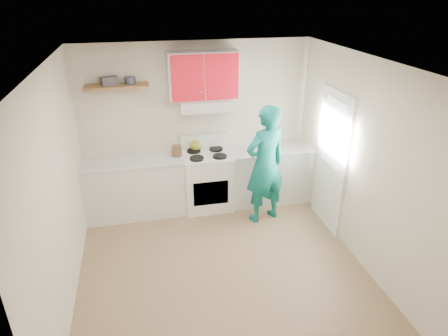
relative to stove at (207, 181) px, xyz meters
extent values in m
plane|color=brown|center=(-0.10, -1.57, -0.46)|extent=(3.80, 3.80, 0.00)
cube|color=white|center=(-0.10, -1.57, 2.14)|extent=(3.60, 3.80, 0.04)
cube|color=beige|center=(-0.10, 0.32, 0.84)|extent=(3.60, 0.04, 2.60)
cube|color=beige|center=(-0.10, -3.47, 0.84)|extent=(3.60, 0.04, 2.60)
cube|color=beige|center=(-1.90, -1.57, 0.84)|extent=(0.04, 3.80, 2.60)
cube|color=beige|center=(1.70, -1.57, 0.84)|extent=(0.04, 3.80, 2.60)
cube|color=white|center=(1.68, -0.88, 0.56)|extent=(0.05, 0.85, 2.05)
cube|color=white|center=(1.65, -0.88, 0.99)|extent=(0.01, 0.55, 0.95)
cube|color=silver|center=(-1.14, 0.02, -0.01)|extent=(1.52, 0.60, 0.90)
cube|color=silver|center=(1.04, 0.02, -0.01)|extent=(1.32, 0.60, 0.90)
cube|color=white|center=(0.00, 0.00, 0.00)|extent=(0.76, 0.65, 0.92)
cube|color=silver|center=(0.00, 0.10, 1.24)|extent=(0.76, 0.44, 0.15)
cube|color=red|center=(0.00, 0.16, 1.66)|extent=(1.02, 0.33, 0.70)
cube|color=brown|center=(-1.25, 0.18, 1.56)|extent=(0.90, 0.30, 0.04)
cube|color=#443C42|center=(-1.34, 0.19, 1.64)|extent=(0.26, 0.22, 0.12)
cylinder|color=#333D4C|center=(-1.06, 0.21, 1.63)|extent=(0.18, 0.18, 0.10)
ellipsoid|color=olive|center=(-0.14, 0.21, 0.54)|extent=(0.23, 0.23, 0.17)
cylinder|color=#4E3522|center=(-0.46, 0.04, 0.53)|extent=(0.18, 0.18, 0.18)
cube|color=olive|center=(0.60, 0.06, 0.45)|extent=(0.31, 0.25, 0.02)
cube|color=red|center=(1.35, 0.07, 0.44)|extent=(0.33, 0.29, 0.01)
imported|color=#0B6A60|center=(0.77, -0.57, 0.46)|extent=(0.77, 0.61, 1.83)
camera|label=1|loc=(-0.96, -5.57, 2.88)|focal=31.49mm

